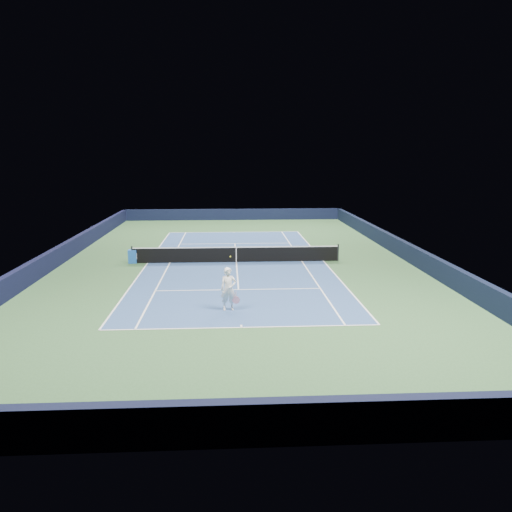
{
  "coord_description": "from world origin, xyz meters",
  "views": [
    {
      "loc": [
        -0.46,
        -30.38,
        6.72
      ],
      "look_at": [
        1.06,
        -3.0,
        1.0
      ],
      "focal_mm": 35.0,
      "sensor_mm": 36.0,
      "label": 1
    }
  ],
  "objects": [
    {
      "name": "center_mark_near",
      "position": [
        0.0,
        -11.73,
        0.01
      ],
      "size": [
        0.08,
        0.3,
        0.0
      ],
      "primitive_type": "cube",
      "color": "white",
      "rests_on": "ground"
    },
    {
      "name": "service_line_far",
      "position": [
        0.0,
        6.4,
        0.01
      ],
      "size": [
        8.23,
        0.08,
        0.0
      ],
      "primitive_type": "cube",
      "color": "white",
      "rests_on": "ground"
    },
    {
      "name": "wall_left",
      "position": [
        -10.82,
        0.0,
        0.55
      ],
      "size": [
        0.35,
        40.0,
        1.1
      ],
      "primitive_type": "cube",
      "color": "black",
      "rests_on": "ground"
    },
    {
      "name": "center_service_line",
      "position": [
        0.0,
        0.0,
        0.01
      ],
      "size": [
        0.08,
        12.8,
        0.0
      ],
      "primitive_type": "cube",
      "color": "white",
      "rests_on": "ground"
    },
    {
      "name": "service_line_near",
      "position": [
        0.0,
        -6.4,
        0.01
      ],
      "size": [
        8.23,
        0.08,
        0.0
      ],
      "primitive_type": "cube",
      "color": "white",
      "rests_on": "ground"
    },
    {
      "name": "sponsor_cube",
      "position": [
        -6.4,
        0.12,
        0.42
      ],
      "size": [
        0.57,
        0.47,
        0.83
      ],
      "color": "blue",
      "rests_on": "ground"
    },
    {
      "name": "wall_far",
      "position": [
        0.0,
        19.82,
        0.55
      ],
      "size": [
        22.0,
        0.35,
        1.1
      ],
      "primitive_type": "cube",
      "color": "black",
      "rests_on": "ground"
    },
    {
      "name": "tennis_player",
      "position": [
        -0.49,
        -9.63,
        0.94
      ],
      "size": [
        0.86,
        1.31,
        2.19
      ],
      "color": "white",
      "rests_on": "ground"
    },
    {
      "name": "sideline_doubles_left",
      "position": [
        -5.49,
        0.0,
        0.01
      ],
      "size": [
        0.08,
        23.77,
        0.0
      ],
      "primitive_type": "cube",
      "color": "white",
      "rests_on": "ground"
    },
    {
      "name": "sideline_singles_right",
      "position": [
        4.12,
        0.0,
        0.01
      ],
      "size": [
        0.08,
        23.77,
        0.0
      ],
      "primitive_type": "cube",
      "color": "white",
      "rests_on": "ground"
    },
    {
      "name": "ground",
      "position": [
        0.0,
        0.0,
        0.0
      ],
      "size": [
        40.0,
        40.0,
        0.0
      ],
      "primitive_type": "plane",
      "color": "#2E522D",
      "rests_on": "ground"
    },
    {
      "name": "wall_near",
      "position": [
        0.0,
        -19.82,
        0.55
      ],
      "size": [
        22.0,
        0.35,
        1.1
      ],
      "primitive_type": "cube",
      "color": "black",
      "rests_on": "ground"
    },
    {
      "name": "sideline_doubles_right",
      "position": [
        5.49,
        0.0,
        0.01
      ],
      "size": [
        0.08,
        23.77,
        0.0
      ],
      "primitive_type": "cube",
      "color": "white",
      "rests_on": "ground"
    },
    {
      "name": "wall_right",
      "position": [
        10.82,
        0.0,
        0.55
      ],
      "size": [
        0.35,
        40.0,
        1.1
      ],
      "primitive_type": "cube",
      "color": "black",
      "rests_on": "ground"
    },
    {
      "name": "sideline_singles_left",
      "position": [
        -4.12,
        0.0,
        0.01
      ],
      "size": [
        0.08,
        23.77,
        0.0
      ],
      "primitive_type": "cube",
      "color": "white",
      "rests_on": "ground"
    },
    {
      "name": "baseline_far",
      "position": [
        0.0,
        11.88,
        0.01
      ],
      "size": [
        10.97,
        0.08,
        0.0
      ],
      "primitive_type": "cube",
      "color": "white",
      "rests_on": "ground"
    },
    {
      "name": "tennis_net",
      "position": [
        0.0,
        0.0,
        0.5
      ],
      "size": [
        12.9,
        0.1,
        1.07
      ],
      "color": "black",
      "rests_on": "ground"
    },
    {
      "name": "court_surface",
      "position": [
        0.0,
        0.0,
        0.0
      ],
      "size": [
        10.97,
        23.77,
        0.01
      ],
      "primitive_type": "cube",
      "color": "navy",
      "rests_on": "ground"
    },
    {
      "name": "center_mark_far",
      "position": [
        0.0,
        11.73,
        0.01
      ],
      "size": [
        0.08,
        0.3,
        0.0
      ],
      "primitive_type": "cube",
      "color": "white",
      "rests_on": "ground"
    },
    {
      "name": "baseline_near",
      "position": [
        0.0,
        -11.88,
        0.01
      ],
      "size": [
        10.97,
        0.08,
        0.0
      ],
      "primitive_type": "cube",
      "color": "white",
      "rests_on": "ground"
    }
  ]
}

